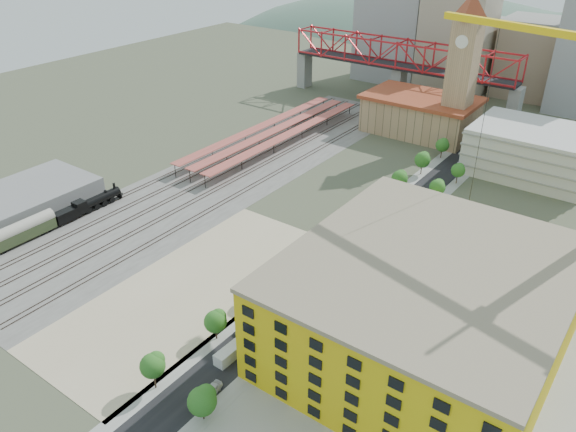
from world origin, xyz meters
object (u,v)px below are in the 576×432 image
Objects in this scene: construction_building at (425,307)px; site_trailer_c at (299,294)px; site_trailer_d at (349,252)px; site_trailer_a at (234,350)px; coach at (20,232)px; site_trailer_b at (295,297)px; car_0 at (243,327)px; locomotive at (90,204)px; clock_tower at (464,57)px.

site_trailer_c is (-26.00, -1.24, -7.98)m from construction_building.
site_trailer_a is at bearing -105.80° from site_trailer_d.
site_trailer_a is (66.00, 1.13, -1.77)m from coach.
coach reaches higher than site_trailer_b.
site_trailer_a is at bearing -72.90° from car_0.
site_trailer_d is (0.00, 39.87, 0.04)m from site_trailer_a.
locomotive is at bearing -178.01° from site_trailer_d.
site_trailer_c reaches higher than site_trailer_b.
car_0 is at bearing -110.87° from site_trailer_d.
locomotive is 68.60m from site_trailer_a.
site_trailer_b is at bearing 16.67° from coach.
site_trailer_c reaches higher than site_trailer_d.
locomotive is at bearing 171.96° from site_trailer_b.
locomotive is at bearing -178.40° from construction_building.
coach is 66.03m from site_trailer_a.
clock_tower is 120.82m from locomotive.
coach is 63.44m from car_0.
clock_tower is at bearing 95.62° from site_trailer_a.
site_trailer_b is 21.23m from site_trailer_d.
site_trailer_c is at bearing 91.85° from site_trailer_a.
site_trailer_a is at bearing 0.98° from coach.
site_trailer_c is 2.47× the size of car_0.
site_trailer_d is at bearing 91.85° from site_trailer_a.
coach reaches higher than site_trailer_c.
locomotive is 66.02m from site_trailer_c.
site_trailer_b is (-26.00, -2.61, -8.03)m from construction_building.
clock_tower is 86.26m from site_trailer_d.
site_trailer_b is 1.37m from site_trailer_c.
site_trailer_b is at bearing -105.80° from site_trailer_d.
site_trailer_a is at bearing -98.00° from site_trailer_b.
site_trailer_b is (8.00, -102.61, -27.31)m from clock_tower.
site_trailer_c is at bearing -177.26° from construction_building.
coach is 68.91m from site_trailer_b.
locomotive is at bearing 90.00° from coach.
site_trailer_a is 0.82× the size of site_trailer_c.
clock_tower is 118.70m from car_0.
coach is (-58.00, -122.37, -25.75)m from clock_tower.
site_trailer_b is at bearing -77.75° from site_trailer_c.
site_trailer_d is (0.00, 19.86, -0.21)m from site_trailer_c.
site_trailer_c reaches higher than site_trailer_a.
car_0 is at bearing -152.25° from construction_building.
coach is 4.18× the size of car_0.
site_trailer_d is 34.01m from car_0.
site_trailer_d is at bearing 31.85° from coach.
site_trailer_b is (66.00, 19.76, -1.56)m from coach.
coach is 1.74× the size of site_trailer_b.
car_0 is (-3.00, -14.01, -0.71)m from site_trailer_c.
construction_building reaches higher than site_trailer_c.
site_trailer_d is (66.00, 21.18, -0.76)m from locomotive.
construction_building is (34.00, -99.99, -19.29)m from clock_tower.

